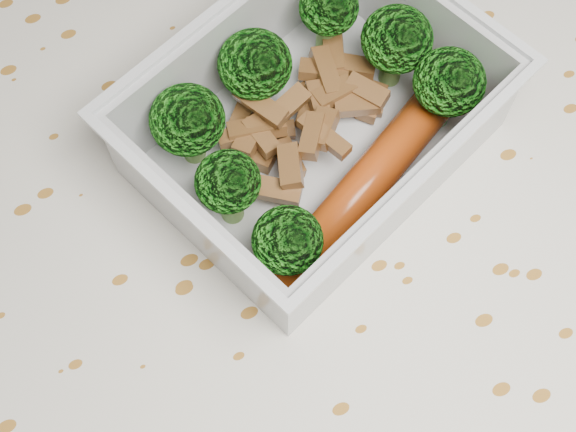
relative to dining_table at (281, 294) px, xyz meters
name	(u,v)px	position (x,y,z in m)	size (l,w,h in m)	color
dining_table	(281,294)	(0.00, 0.00, 0.00)	(1.40, 0.90, 0.75)	brown
tablecloth	(281,267)	(0.00, 0.00, 0.05)	(1.46, 0.96, 0.19)	silver
lunch_container	(314,129)	(0.04, 0.05, 0.11)	(0.22, 0.20, 0.06)	silver
broccoli_florets	(308,99)	(0.04, 0.05, 0.13)	(0.17, 0.15, 0.05)	#608C3F
meat_pile	(305,114)	(0.04, 0.06, 0.11)	(0.10, 0.09, 0.03)	brown
sausage	(373,176)	(0.06, 0.01, 0.11)	(0.15, 0.09, 0.02)	#AB3E0F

